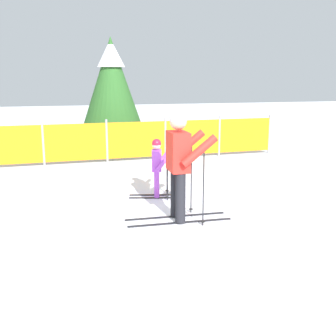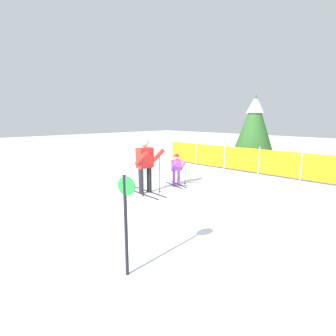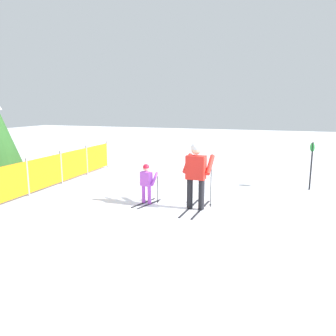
{
  "view_description": "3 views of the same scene",
  "coord_description": "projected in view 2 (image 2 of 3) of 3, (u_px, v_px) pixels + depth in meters",
  "views": [
    {
      "loc": [
        -1.92,
        -6.11,
        2.26
      ],
      "look_at": [
        -0.09,
        0.45,
        0.8
      ],
      "focal_mm": 45.0,
      "sensor_mm": 36.0,
      "label": 1
    },
    {
      "loc": [
        6.25,
        -4.98,
        2.36
      ],
      "look_at": [
        0.09,
        1.0,
        0.71
      ],
      "focal_mm": 28.0,
      "sensor_mm": 36.0,
      "label": 2
    },
    {
      "loc": [
        -8.16,
        -2.0,
        2.72
      ],
      "look_at": [
        0.24,
        0.98,
        1.01
      ],
      "focal_mm": 35.0,
      "sensor_mm": 36.0,
      "label": 3
    }
  ],
  "objects": [
    {
      "name": "ground_plane",
      "position": [
        143.0,
        194.0,
        8.25
      ],
      "size": [
        60.0,
        60.0,
        0.0
      ],
      "primitive_type": "plane",
      "color": "white"
    },
    {
      "name": "skier_adult",
      "position": [
        145.0,
        160.0,
        8.12
      ],
      "size": [
        1.7,
        0.77,
        1.79
      ],
      "rotation": [
        0.0,
        0.0,
        -0.04
      ],
      "color": "black",
      "rests_on": "ground_plane"
    },
    {
      "name": "skier_child",
      "position": [
        177.0,
        167.0,
        9.17
      ],
      "size": [
        1.09,
        0.57,
        1.14
      ],
      "rotation": [
        0.0,
        0.0,
        -0.25
      ],
      "color": "black",
      "rests_on": "ground_plane"
    },
    {
      "name": "safety_fence",
      "position": [
        241.0,
        159.0,
        11.49
      ],
      "size": [
        8.35,
        0.3,
        1.17
      ],
      "rotation": [
        0.0,
        0.0,
        0.03
      ],
      "color": "gray",
      "rests_on": "ground_plane"
    },
    {
      "name": "conifer_far",
      "position": [
        254.0,
        122.0,
        12.69
      ],
      "size": [
        1.88,
        1.88,
        3.49
      ],
      "color": "#4C3823",
      "rests_on": "ground_plane"
    },
    {
      "name": "trail_marker",
      "position": [
        126.0,
        215.0,
        3.82
      ],
      "size": [
        0.27,
        0.12,
        1.56
      ],
      "color": "black",
      "rests_on": "ground_plane"
    }
  ]
}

